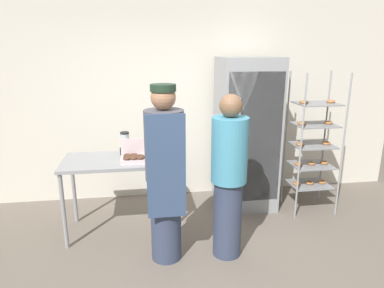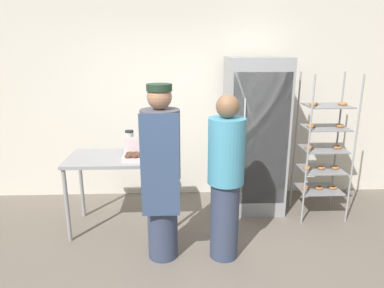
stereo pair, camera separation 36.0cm
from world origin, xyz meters
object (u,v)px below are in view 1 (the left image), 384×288
object	(u,v)px
donut_box	(134,158)
person_customer	(229,177)
baking_rack	(313,146)
person_baker	(165,173)
refrigerator	(246,134)
blender_pitcher	(125,144)

from	to	relation	value
donut_box	person_customer	xyz separation A→B (m)	(0.93, -0.51, -0.08)
baking_rack	donut_box	size ratio (longest dim) A/B	6.38
person_baker	person_customer	xyz separation A→B (m)	(0.63, -0.02, -0.07)
refrigerator	person_baker	world-z (taller)	refrigerator
refrigerator	baking_rack	xyz separation A→B (m)	(0.81, -0.28, -0.11)
blender_pitcher	person_baker	size ratio (longest dim) A/B	0.15
blender_pitcher	person_customer	xyz separation A→B (m)	(1.03, -0.82, -0.15)
refrigerator	person_customer	size ratio (longest dim) A/B	1.18
blender_pitcher	person_customer	world-z (taller)	person_customer
refrigerator	donut_box	distance (m)	1.59
donut_box	person_baker	bearing A→B (deg)	-58.07
refrigerator	donut_box	size ratio (longest dim) A/B	6.99
refrigerator	donut_box	xyz separation A→B (m)	(-1.45, -0.63, -0.06)
refrigerator	person_customer	xyz separation A→B (m)	(-0.52, -1.15, -0.14)
donut_box	person_baker	distance (m)	0.58
person_customer	baking_rack	bearing A→B (deg)	33.23
donut_box	person_baker	xyz separation A→B (m)	(0.31, -0.49, -0.01)
blender_pitcher	person_customer	bearing A→B (deg)	-38.54
refrigerator	person_baker	bearing A→B (deg)	-135.64
baking_rack	person_customer	xyz separation A→B (m)	(-1.33, -0.87, -0.02)
blender_pitcher	person_baker	bearing A→B (deg)	-63.08
baking_rack	donut_box	world-z (taller)	baking_rack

